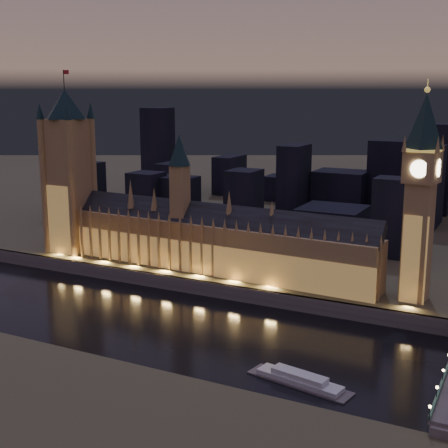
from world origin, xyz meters
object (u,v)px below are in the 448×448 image
at_px(victoria_tower, 68,163).
at_px(river_boat, 299,380).
at_px(elizabeth_tower, 421,181).
at_px(palace_of_westminster, 209,239).

height_order(victoria_tower, river_boat, victoria_tower).
xyz_separation_m(victoria_tower, elizabeth_tower, (218.00, 0.00, 3.18)).
distance_m(palace_of_westminster, victoria_tower, 108.81).
bearing_deg(palace_of_westminster, river_boat, -46.58).
height_order(elizabeth_tower, river_boat, elizabeth_tower).
distance_m(elizabeth_tower, river_boat, 120.21).
relative_size(elizabeth_tower, river_boat, 2.48).
bearing_deg(victoria_tower, river_boat, -26.64).
relative_size(victoria_tower, elizabeth_tower, 1.07).
bearing_deg(victoria_tower, palace_of_westminster, -0.10).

